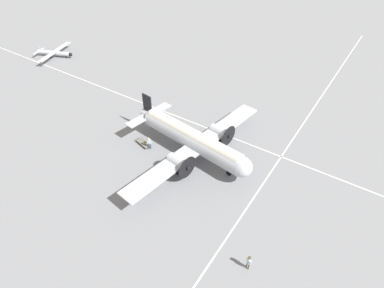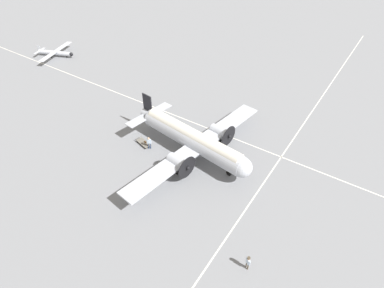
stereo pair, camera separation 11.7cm
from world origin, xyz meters
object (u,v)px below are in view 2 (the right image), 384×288
Objects in this scene: airliner_main at (194,140)px; light_aircraft_distant at (56,53)px; traffic_cone at (186,159)px; passenger_boarding at (149,142)px; crew_foreground at (248,262)px; suitcase_near_door at (146,143)px; baggage_cart at (144,143)px.

airliner_main is 43.00m from light_aircraft_distant.
passenger_boarding is at bearing -171.46° from traffic_cone.
crew_foreground is 19.83m from passenger_boarding.
airliner_main is 16.19m from crew_foreground.
baggage_cart is at bearing -162.45° from suitcase_near_door.
baggage_cart is 0.24× the size of light_aircraft_distant.
passenger_boarding is 0.17× the size of light_aircraft_distant.
baggage_cart is (-1.21, 0.20, -0.84)m from passenger_boarding.
suitcase_near_door is 0.24× the size of baggage_cart.
traffic_cone is at bearing 175.93° from crew_foreground.
traffic_cone is at bearing 19.92° from baggage_cart.
traffic_cone is (5.39, 0.81, -0.89)m from passenger_boarding.
baggage_cart is 5.02× the size of traffic_cone.
passenger_boarding is 1.29m from suitcase_near_door.
airliner_main reaches higher than suitcase_near_door.
airliner_main is 9.33× the size of baggage_cart.
airliner_main is 6.24m from passenger_boarding.
passenger_boarding is at bearing -173.32° from crew_foreground.
light_aircraft_distant is (-54.35, 20.01, -0.22)m from crew_foreground.
crew_foreground is 0.68× the size of baggage_cart.
traffic_cone is at bearing 4.73° from suitcase_near_door.
baggage_cart is (-19.40, 8.10, -0.79)m from crew_foreground.
baggage_cart is at bearing -172.51° from crew_foreground.
airliner_main is 2.68m from traffic_cone.
traffic_cone is at bearing -93.04° from airliner_main.
baggage_cart is at bearing -40.72° from light_aircraft_distant.
light_aircraft_distant is at bearing 161.43° from suitcase_near_door.
airliner_main reaches higher than traffic_cone.
suitcase_near_door is 0.06× the size of light_aircraft_distant.
light_aircraft_distant reaches higher than baggage_cart.
suitcase_near_door is (-6.60, -1.98, -2.17)m from airliner_main.
suitcase_near_door is 37.16m from light_aircraft_distant.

